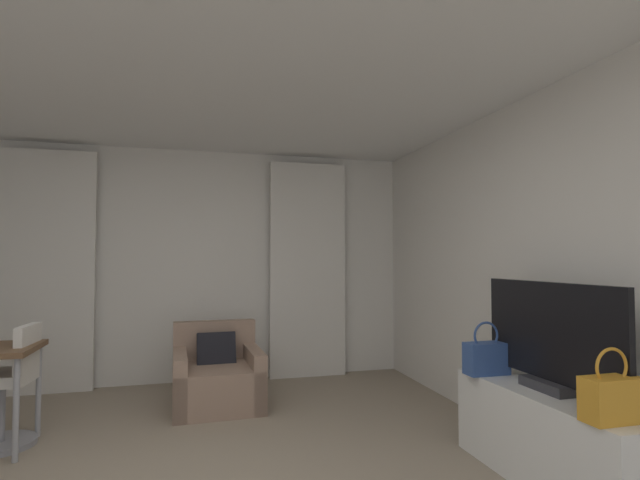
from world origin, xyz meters
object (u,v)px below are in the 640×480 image
object	(u,v)px
tv_flatscreen	(550,338)
armchair	(217,378)
handbag_primary	(486,357)
tv_console	(556,438)
desk_chair	(7,392)
handbag_secondary	(612,397)

from	to	relation	value
tv_flatscreen	armchair	bearing A→B (deg)	132.62
tv_flatscreen	handbag_primary	bearing A→B (deg)	107.58
tv_console	tv_flatscreen	bearing A→B (deg)	90.00
desk_chair	handbag_secondary	distance (m)	3.93
tv_flatscreen	handbag_primary	distance (m)	0.52
desk_chair	tv_flatscreen	size ratio (longest dim) A/B	0.77
desk_chair	tv_console	bearing A→B (deg)	-23.93
armchair	desk_chair	world-z (taller)	desk_chair
armchair	handbag_secondary	xyz separation A→B (m)	(1.80, -2.65, 0.42)
handbag_primary	handbag_secondary	bearing A→B (deg)	-88.41
tv_flatscreen	handbag_secondary	world-z (taller)	tv_flatscreen
desk_chair	tv_flatscreen	bearing A→B (deg)	-23.48
tv_console	desk_chair	bearing A→B (deg)	156.07
desk_chair	handbag_secondary	world-z (taller)	handbag_secondary
tv_console	handbag_primary	xyz separation A→B (m)	(-0.15, 0.49, 0.40)
armchair	handbag_secondary	bearing A→B (deg)	-55.70
desk_chair	handbag_primary	size ratio (longest dim) A/B	2.39
armchair	tv_console	bearing A→B (deg)	-47.81
armchair	desk_chair	xyz separation A→B (m)	(-1.53, -0.59, 0.14)
tv_flatscreen	handbag_primary	xyz separation A→B (m)	(-0.15, 0.46, -0.20)
armchair	tv_flatscreen	size ratio (longest dim) A/B	0.74
handbag_secondary	handbag_primary	bearing A→B (deg)	91.59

